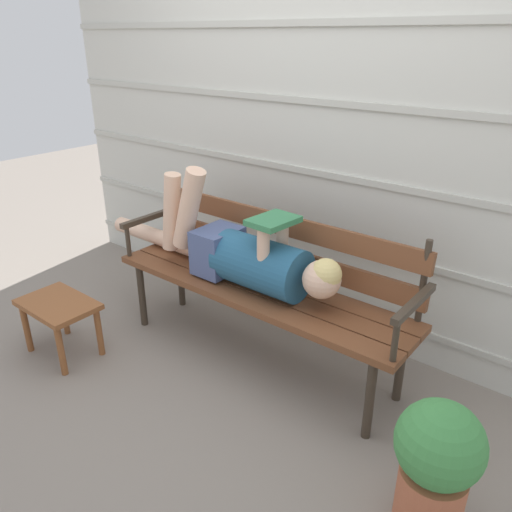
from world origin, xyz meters
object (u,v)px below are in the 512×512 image
at_px(park_bench, 264,275).
at_px(potted_plant, 436,463).
at_px(footstool, 59,312).
at_px(reclining_person, 240,253).

relative_size(park_bench, potted_plant, 3.19).
height_order(park_bench, footstool, park_bench).
bearing_deg(potted_plant, park_bench, 156.68).
height_order(reclining_person, footstool, reclining_person).
distance_m(reclining_person, footstool, 1.09).
relative_size(park_bench, reclining_person, 1.02).
bearing_deg(footstool, reclining_person, 39.75).
bearing_deg(reclining_person, potted_plant, -18.90).
xyz_separation_m(park_bench, footstool, (-0.90, -0.72, -0.23)).
distance_m(park_bench, potted_plant, 1.29).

